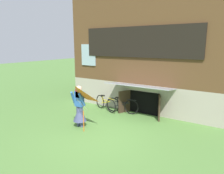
# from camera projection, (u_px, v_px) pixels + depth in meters

# --- Properties ---
(ground_plane) EXTENTS (60.00, 60.00, 0.00)m
(ground_plane) POSITION_uv_depth(u_px,v_px,m) (100.00, 135.00, 7.36)
(ground_plane) COLOR #56843D
(log_house) EXTENTS (7.77, 6.08, 5.61)m
(log_house) POSITION_uv_depth(u_px,v_px,m) (158.00, 51.00, 11.30)
(log_house) COLOR #ADA393
(log_house) RESTS_ON ground_plane
(person) EXTENTS (0.61, 0.52, 1.64)m
(person) POSITION_uv_depth(u_px,v_px,m) (80.00, 110.00, 7.99)
(person) COLOR #474C75
(person) RESTS_ON ground_plane
(kite) EXTENTS (1.03, 0.97, 1.66)m
(kite) POSITION_uv_depth(u_px,v_px,m) (75.00, 97.00, 7.28)
(kite) COLOR orange
(kite) RESTS_ON ground_plane
(bicycle_black) EXTENTS (1.61, 0.27, 0.74)m
(bicycle_black) POSITION_uv_depth(u_px,v_px,m) (122.00, 105.00, 9.67)
(bicycle_black) COLOR black
(bicycle_black) RESTS_ON ground_plane
(bicycle_yellow) EXTENTS (1.51, 0.58, 0.73)m
(bicycle_yellow) POSITION_uv_depth(u_px,v_px,m) (105.00, 103.00, 10.04)
(bicycle_yellow) COLOR black
(bicycle_yellow) RESTS_ON ground_plane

